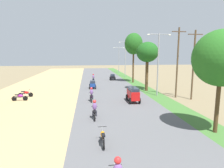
{
  "coord_description": "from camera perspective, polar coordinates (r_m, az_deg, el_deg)",
  "views": [
    {
      "loc": [
        -3.25,
        -2.13,
        5.47
      ],
      "look_at": [
        -0.07,
        21.91,
        1.59
      ],
      "focal_mm": 30.21,
      "sensor_mm": 36.0,
      "label": 1
    }
  ],
  "objects": [
    {
      "name": "utility_pole_far",
      "position": [
        24.78,
        19.21,
        6.36
      ],
      "size": [
        1.8,
        0.2,
        8.63
      ],
      "color": "brown",
      "rests_on": "ground"
    },
    {
      "name": "motorbike_ahead_fourth",
      "position": [
        21.7,
        -6.23,
        -3.25
      ],
      "size": [
        0.54,
        1.8,
        1.66
      ],
      "color": "black",
      "rests_on": "road_strip"
    },
    {
      "name": "median_tree_third",
      "position": [
        36.09,
        6.56,
        11.92
      ],
      "size": [
        3.35,
        3.35,
        9.26
      ],
      "color": "#4C351E",
      "rests_on": "median_strip"
    },
    {
      "name": "streetlamp_mid",
      "position": [
        45.25,
        4.05,
        8.25
      ],
      "size": [
        3.16,
        0.2,
        8.33
      ],
      "color": "gray",
      "rests_on": "median_strip"
    },
    {
      "name": "median_tree_nearest",
      "position": [
        14.43,
        30.23,
        6.71
      ],
      "size": [
        3.73,
        3.73,
        7.02
      ],
      "color": "#4C351E",
      "rests_on": "median_strip"
    },
    {
      "name": "motorbike_ahead_third",
      "position": [
        15.92,
        -5.31,
        -7.81
      ],
      "size": [
        0.54,
        1.8,
        1.66
      ],
      "color": "black",
      "rests_on": "road_strip"
    },
    {
      "name": "motorbike_ahead_second",
      "position": [
        11.75,
        -2.78,
        -15.55
      ],
      "size": [
        0.54,
        1.8,
        0.94
      ],
      "color": "black",
      "rests_on": "road_strip"
    },
    {
      "name": "utility_pole_near",
      "position": [
        24.35,
        23.43,
        5.57
      ],
      "size": [
        1.8,
        0.2,
        8.21
      ],
      "color": "brown",
      "rests_on": "ground"
    },
    {
      "name": "parked_motorbike_second",
      "position": [
        24.46,
        -26.12,
        -3.45
      ],
      "size": [
        1.8,
        0.54,
        0.94
      ],
      "color": "black",
      "rests_on": "dirt_shoulder"
    },
    {
      "name": "parked_motorbike_third",
      "position": [
        26.28,
        -24.65,
        -2.54
      ],
      "size": [
        1.8,
        0.54,
        0.94
      ],
      "color": "black",
      "rests_on": "dirt_shoulder"
    },
    {
      "name": "car_van_red",
      "position": [
        21.42,
        6.39,
        -2.95
      ],
      "size": [
        1.19,
        2.41,
        1.67
      ],
      "color": "red",
      "rests_on": "road_strip"
    },
    {
      "name": "streetlamp_far",
      "position": [
        54.31,
        2.08,
        7.87
      ],
      "size": [
        3.16,
        0.2,
        7.35
      ],
      "color": "gray",
      "rests_on": "median_strip"
    },
    {
      "name": "motorbike_ahead_fifth",
      "position": [
        36.13,
        -5.68,
        1.7
      ],
      "size": [
        0.54,
        1.8,
        1.66
      ],
      "color": "black",
      "rests_on": "road_strip"
    },
    {
      "name": "car_hatchback_blue",
      "position": [
        29.93,
        -5.91,
        -0.04
      ],
      "size": [
        1.04,
        2.0,
        1.23
      ],
      "color": "navy",
      "rests_on": "road_strip"
    },
    {
      "name": "median_tree_second",
      "position": [
        28.06,
        10.67,
        9.28
      ],
      "size": [
        3.19,
        3.19,
        7.14
      ],
      "color": "#4C351E",
      "rests_on": "median_strip"
    },
    {
      "name": "car_hatchback_black",
      "position": [
        39.5,
        0.16,
        2.22
      ],
      "size": [
        1.04,
        2.0,
        1.23
      ],
      "color": "black",
      "rests_on": "road_strip"
    },
    {
      "name": "streetlamp_near",
      "position": [
        25.01,
        13.8,
        6.97
      ],
      "size": [
        3.16,
        0.2,
        8.01
      ],
      "color": "gray",
      "rests_on": "median_strip"
    }
  ]
}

